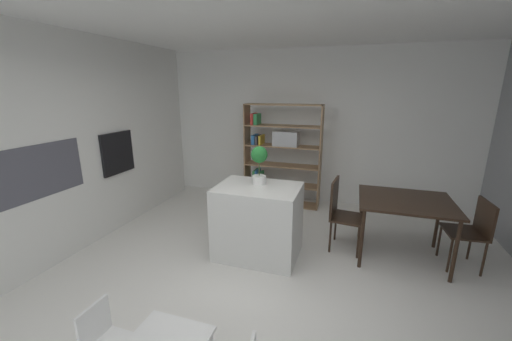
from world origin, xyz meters
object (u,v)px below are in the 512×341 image
object	(u,v)px
dining_table	(405,206)
dining_chair_window_side	(473,228)
built_in_oven	(118,153)
dining_chair_island_side	(340,209)
child_chair_left	(104,339)
kitchen_island	(258,221)
potted_plant_on_island	(259,161)
open_bookshelf	(278,154)

from	to	relation	value
dining_table	dining_chair_window_side	size ratio (longest dim) A/B	1.28
built_in_oven	dining_chair_island_side	bearing A→B (deg)	5.64
built_in_oven	dining_table	world-z (taller)	built_in_oven
child_chair_left	dining_chair_window_side	bearing A→B (deg)	-49.58
dining_table	dining_chair_window_side	bearing A→B (deg)	0.50
built_in_oven	kitchen_island	world-z (taller)	built_in_oven
dining_table	dining_chair_island_side	bearing A→B (deg)	179.15
built_in_oven	dining_table	size ratio (longest dim) A/B	0.57
potted_plant_on_island	child_chair_left	world-z (taller)	potted_plant_on_island
built_in_oven	potted_plant_on_island	distance (m)	2.26
dining_table	dining_chair_window_side	xyz separation A→B (m)	(0.75, 0.01, -0.19)
open_bookshelf	dining_chair_window_side	world-z (taller)	open_bookshelf
kitchen_island	open_bookshelf	size ratio (longest dim) A/B	0.56
dining_chair_window_side	open_bookshelf	bearing A→B (deg)	-120.87
built_in_oven	child_chair_left	world-z (taller)	built_in_oven
built_in_oven	open_bookshelf	world-z (taller)	open_bookshelf
kitchen_island	potted_plant_on_island	distance (m)	0.77
kitchen_island	dining_table	bearing A→B (deg)	16.04
potted_plant_on_island	child_chair_left	distance (m)	2.36
potted_plant_on_island	dining_chair_island_side	distance (m)	1.27
open_bookshelf	child_chair_left	distance (m)	3.95
potted_plant_on_island	dining_chair_island_side	world-z (taller)	potted_plant_on_island
child_chair_left	dining_chair_window_side	xyz separation A→B (m)	(3.05, 2.52, 0.19)
dining_chair_window_side	potted_plant_on_island	bearing A→B (deg)	-85.25
potted_plant_on_island	dining_chair_island_side	size ratio (longest dim) A/B	0.51
dining_table	dining_chair_island_side	xyz separation A→B (m)	(-0.77, 0.01, -0.14)
dining_table	built_in_oven	bearing A→B (deg)	-175.59
child_chair_left	dining_chair_window_side	distance (m)	3.96
dining_chair_window_side	dining_table	bearing A→B (deg)	-93.73
dining_table	dining_chair_island_side	distance (m)	0.78
open_bookshelf	dining_chair_island_side	world-z (taller)	open_bookshelf
child_chair_left	dining_chair_island_side	world-z (taller)	dining_chair_island_side
kitchen_island	dining_table	distance (m)	1.84
kitchen_island	child_chair_left	size ratio (longest dim) A/B	1.73
dining_chair_island_side	built_in_oven	bearing A→B (deg)	102.12
potted_plant_on_island	child_chair_left	bearing A→B (deg)	-103.73
kitchen_island	built_in_oven	bearing A→B (deg)	175.16
child_chair_left	dining_chair_window_side	world-z (taller)	dining_chair_window_side
built_in_oven	kitchen_island	xyz separation A→B (m)	(2.27, -0.19, -0.71)
kitchen_island	dining_chair_island_side	world-z (taller)	dining_chair_island_side
open_bookshelf	dining_table	world-z (taller)	open_bookshelf
potted_plant_on_island	dining_table	xyz separation A→B (m)	(1.77, 0.39, -0.52)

